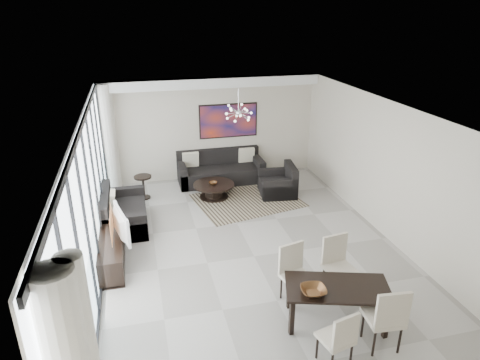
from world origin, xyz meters
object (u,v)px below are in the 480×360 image
object	(u,v)px
sofa_main	(221,171)
dining_table	(337,292)
tv_console	(111,252)
television	(117,225)
coffee_table	(214,190)

from	to	relation	value
sofa_main	dining_table	size ratio (longest dim) A/B	1.36
tv_console	dining_table	size ratio (longest dim) A/B	0.96
tv_console	television	bearing A→B (deg)	14.78
tv_console	television	size ratio (longest dim) A/B	1.68
television	dining_table	bearing A→B (deg)	-141.98
coffee_table	tv_console	bearing A→B (deg)	-134.17
tv_console	dining_table	distance (m)	4.34
sofa_main	coffee_table	bearing A→B (deg)	-110.85
sofa_main	tv_console	distance (m)	4.68
sofa_main	television	distance (m)	4.58
coffee_table	sofa_main	world-z (taller)	sofa_main
television	coffee_table	bearing A→B (deg)	-56.47
sofa_main	television	size ratio (longest dim) A/B	2.37
television	dining_table	size ratio (longest dim) A/B	0.57
dining_table	coffee_table	bearing A→B (deg)	100.44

